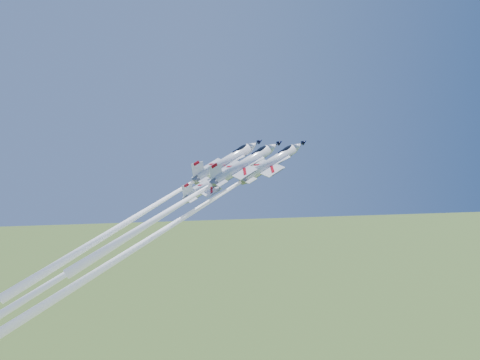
{
  "coord_description": "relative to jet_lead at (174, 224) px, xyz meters",
  "views": [
    {
      "loc": [
        -14.23,
        -104.99,
        94.89
      ],
      "look_at": [
        0.0,
        0.0,
        78.37
      ],
      "focal_mm": 40.0,
      "sensor_mm": 36.0,
      "label": 1
    }
  ],
  "objects": [
    {
      "name": "jet_left",
      "position": [
        -5.03,
        3.76,
        2.26
      ],
      "size": [
        43.66,
        17.21,
        39.15
      ],
      "rotation": [
        0.48,
        0.06,
        -1.27
      ],
      "color": "white"
    },
    {
      "name": "jet_lead",
      "position": [
        0.0,
        0.0,
        0.0
      ],
      "size": [
        49.82,
        19.19,
        48.12
      ],
      "rotation": [
        0.48,
        0.06,
        -1.27
      ],
      "color": "white"
    },
    {
      "name": "jet_right",
      "position": [
        2.44,
        -5.76,
        5.85
      ],
      "size": [
        34.8,
        14.14,
        30.08
      ],
      "rotation": [
        0.48,
        0.06,
        -1.27
      ],
      "color": "white"
    },
    {
      "name": "jet_slot",
      "position": [
        -10.14,
        -5.72,
        -1.6
      ],
      "size": [
        42.21,
        16.19,
        41.35
      ],
      "rotation": [
        0.48,
        0.06,
        -1.27
      ],
      "color": "white"
    }
  ]
}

